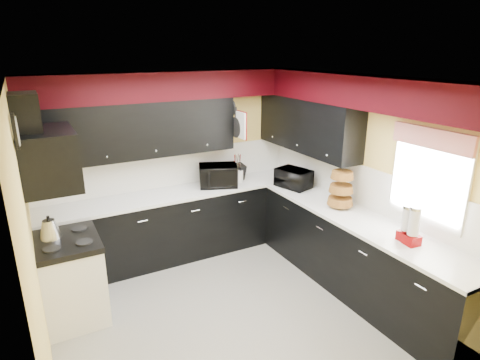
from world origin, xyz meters
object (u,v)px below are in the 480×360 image
at_px(knife_block, 240,172).
at_px(toaster_oven, 218,176).
at_px(microwave, 294,178).
at_px(kettle, 50,229).
at_px(utensil_crock, 238,176).

bearing_deg(knife_block, toaster_oven, -176.57).
bearing_deg(microwave, toaster_oven, 42.87).
bearing_deg(kettle, toaster_oven, 15.32).
bearing_deg(knife_block, kettle, -174.57).
xyz_separation_m(toaster_oven, microwave, (0.89, -0.55, -0.02)).
xyz_separation_m(toaster_oven, kettle, (-2.20, -0.60, -0.07)).
bearing_deg(utensil_crock, kettle, -165.70).
bearing_deg(toaster_oven, knife_block, 34.03).
relative_size(toaster_oven, kettle, 2.39).
distance_m(utensil_crock, kettle, 2.60).
relative_size(utensil_crock, knife_block, 0.71).
bearing_deg(kettle, utensil_crock, 14.30).
xyz_separation_m(microwave, kettle, (-3.09, -0.05, -0.05)).
bearing_deg(toaster_oven, utensil_crock, 28.23).
relative_size(toaster_oven, utensil_crock, 3.01).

